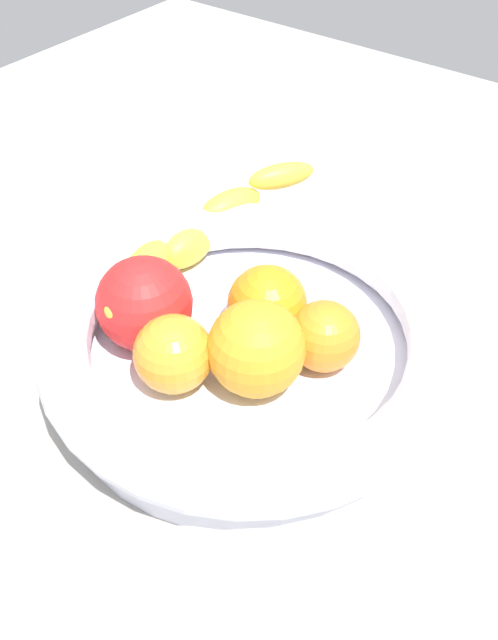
% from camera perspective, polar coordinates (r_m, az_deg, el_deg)
% --- Properties ---
extents(kitchen_counter, '(1.20, 1.20, 0.03)m').
position_cam_1_polar(kitchen_counter, '(0.54, -0.00, -5.43)').
color(kitchen_counter, '#9E9990').
rests_on(kitchen_counter, ground).
extents(fruit_bowl, '(0.30, 0.30, 0.06)m').
position_cam_1_polar(fruit_bowl, '(0.50, -0.00, -1.83)').
color(fruit_bowl, white).
rests_on(fruit_bowl, kitchen_counter).
extents(banana_draped_left, '(0.07, 0.25, 0.06)m').
position_cam_1_polar(banana_draped_left, '(0.57, -4.41, 6.87)').
color(banana_draped_left, yellow).
rests_on(banana_draped_left, fruit_bowl).
extents(orange_front, '(0.05, 0.05, 0.05)m').
position_cam_1_polar(orange_front, '(0.47, -6.15, -2.76)').
color(orange_front, orange).
rests_on(orange_front, fruit_bowl).
extents(orange_mid_left, '(0.07, 0.07, 0.07)m').
position_cam_1_polar(orange_mid_left, '(0.46, 0.60, -2.34)').
color(orange_mid_left, orange).
rests_on(orange_mid_left, fruit_bowl).
extents(orange_mid_right, '(0.05, 0.05, 0.05)m').
position_cam_1_polar(orange_mid_right, '(0.49, 6.12, -1.31)').
color(orange_mid_right, orange).
rests_on(orange_mid_right, fruit_bowl).
extents(orange_rear, '(0.06, 0.06, 0.06)m').
position_cam_1_polar(orange_rear, '(0.50, 1.79, 1.12)').
color(orange_rear, orange).
rests_on(orange_rear, fruit_bowl).
extents(tomato_red, '(0.07, 0.07, 0.07)m').
position_cam_1_polar(tomato_red, '(0.50, -8.49, 1.32)').
color(tomato_red, red).
rests_on(tomato_red, fruit_bowl).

